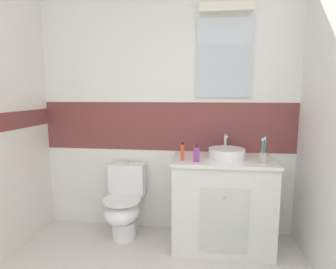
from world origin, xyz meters
TOP-DOWN VIEW (x-y plane):
  - wall_back_tiled at (0.01, 2.45)m, footprint 3.20×0.20m
  - vanity_cabinet at (0.57, 2.13)m, footprint 0.92×0.57m
  - sink_basin at (0.60, 2.13)m, footprint 0.33×0.38m
  - toilet at (-0.39, 2.15)m, footprint 0.37×0.50m
  - toothbrush_cup at (0.89, 1.98)m, footprint 0.06×0.06m
  - soap_dispenser at (0.33, 1.96)m, footprint 0.05×0.05m
  - toothpaste_tube_upright at (0.20, 1.98)m, footprint 0.03×0.03m

SIDE VIEW (x-z plane):
  - toilet at x=-0.39m, z-range -0.02..0.72m
  - vanity_cabinet at x=0.57m, z-range 0.00..0.85m
  - sink_basin at x=0.60m, z-range 0.80..1.00m
  - toothbrush_cup at x=0.89m, z-range 0.79..1.02m
  - soap_dispenser at x=0.33m, z-range 0.83..1.00m
  - toothpaste_tube_upright at x=0.20m, z-range 0.85..1.01m
  - wall_back_tiled at x=0.01m, z-range 0.01..2.51m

